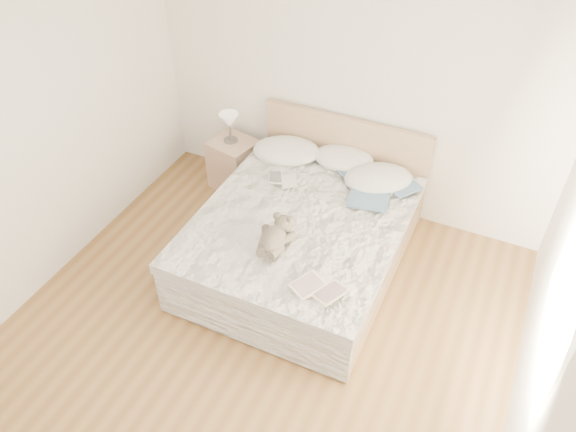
% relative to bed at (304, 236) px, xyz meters
% --- Properties ---
extents(floor, '(4.00, 4.50, 0.00)m').
position_rel_bed_xyz_m(floor, '(0.00, -1.19, -0.31)').
color(floor, brown).
rests_on(floor, ground).
extents(ceiling, '(4.00, 4.50, 0.00)m').
position_rel_bed_xyz_m(ceiling, '(0.00, -1.19, 2.39)').
color(ceiling, white).
rests_on(ceiling, ground).
extents(wall_back, '(4.00, 0.02, 2.70)m').
position_rel_bed_xyz_m(wall_back, '(0.00, 1.06, 1.04)').
color(wall_back, white).
rests_on(wall_back, ground).
extents(wall_left, '(0.02, 4.50, 2.70)m').
position_rel_bed_xyz_m(wall_left, '(-2.00, -1.19, 1.04)').
color(wall_left, white).
rests_on(wall_left, ground).
extents(wall_right, '(0.02, 4.50, 2.70)m').
position_rel_bed_xyz_m(wall_right, '(2.00, -1.19, 1.04)').
color(wall_right, white).
rests_on(wall_right, ground).
extents(window, '(0.02, 1.30, 1.10)m').
position_rel_bed_xyz_m(window, '(1.99, -0.89, 1.14)').
color(window, white).
rests_on(window, wall_right).
extents(bed, '(1.72, 2.14, 1.00)m').
position_rel_bed_xyz_m(bed, '(0.00, 0.00, 0.00)').
color(bed, tan).
rests_on(bed, floor).
extents(nightstand, '(0.52, 0.48, 0.56)m').
position_rel_bed_xyz_m(nightstand, '(-1.15, 0.74, -0.03)').
color(nightstand, tan).
rests_on(nightstand, floor).
extents(table_lamp, '(0.25, 0.25, 0.32)m').
position_rel_bed_xyz_m(table_lamp, '(-1.17, 0.75, 0.48)').
color(table_lamp, '#46423C').
rests_on(table_lamp, nightstand).
extents(pillow_left, '(0.78, 0.64, 0.20)m').
position_rel_bed_xyz_m(pillow_left, '(-0.52, 0.73, 0.33)').
color(pillow_left, white).
rests_on(pillow_left, bed).
extents(pillow_middle, '(0.63, 0.47, 0.18)m').
position_rel_bed_xyz_m(pillow_middle, '(0.04, 0.85, 0.33)').
color(pillow_middle, white).
rests_on(pillow_middle, bed).
extents(pillow_right, '(0.78, 0.72, 0.19)m').
position_rel_bed_xyz_m(pillow_right, '(0.45, 0.68, 0.33)').
color(pillow_right, white).
rests_on(pillow_right, bed).
extents(blouse, '(0.65, 0.68, 0.02)m').
position_rel_bed_xyz_m(blouse, '(0.45, 0.48, 0.32)').
color(blouse, '#375471').
rests_on(blouse, bed).
extents(photo_book, '(0.35, 0.32, 0.02)m').
position_rel_bed_xyz_m(photo_book, '(-0.36, 0.29, 0.32)').
color(photo_book, silver).
rests_on(photo_book, bed).
extents(childrens_book, '(0.45, 0.39, 0.02)m').
position_rel_bed_xyz_m(childrens_book, '(0.48, -0.81, 0.32)').
color(childrens_book, '#F8E6C7').
rests_on(childrens_book, bed).
extents(teddy_bear, '(0.29, 0.40, 0.20)m').
position_rel_bed_xyz_m(teddy_bear, '(-0.04, -0.55, 0.34)').
color(teddy_bear, brown).
rests_on(teddy_bear, bed).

